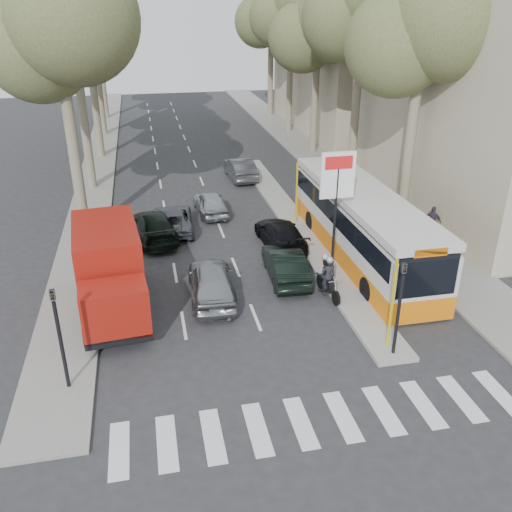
% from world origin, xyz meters
% --- Properties ---
extents(ground, '(120.00, 120.00, 0.00)m').
position_xyz_m(ground, '(0.00, 0.00, 0.00)').
color(ground, '#28282B').
rests_on(ground, ground).
extents(sidewalk_right, '(3.20, 70.00, 0.12)m').
position_xyz_m(sidewalk_right, '(8.60, 25.00, 0.06)').
color(sidewalk_right, gray).
rests_on(sidewalk_right, ground).
extents(median_left, '(2.40, 64.00, 0.12)m').
position_xyz_m(median_left, '(-8.00, 28.00, 0.06)').
color(median_left, gray).
rests_on(median_left, ground).
extents(traffic_island, '(1.50, 26.00, 0.16)m').
position_xyz_m(traffic_island, '(3.25, 11.00, 0.08)').
color(traffic_island, gray).
rests_on(traffic_island, ground).
extents(building_far, '(11.00, 20.00, 16.00)m').
position_xyz_m(building_far, '(15.50, 34.00, 8.00)').
color(building_far, '#B7A88E').
rests_on(building_far, ground).
extents(billboard, '(1.50, 12.10, 5.60)m').
position_xyz_m(billboard, '(3.25, 5.00, 3.70)').
color(billboard, yellow).
rests_on(billboard, ground).
extents(traffic_light_island, '(0.16, 0.41, 3.60)m').
position_xyz_m(traffic_light_island, '(3.25, -1.50, 2.49)').
color(traffic_light_island, black).
rests_on(traffic_light_island, ground).
extents(traffic_light_left, '(0.16, 0.41, 3.60)m').
position_xyz_m(traffic_light_left, '(-7.60, -1.00, 2.49)').
color(traffic_light_left, black).
rests_on(traffic_light_left, ground).
extents(tree_l_a, '(7.40, 7.20, 14.10)m').
position_xyz_m(tree_l_a, '(-7.87, 12.11, 10.38)').
color(tree_l_a, '#6B604C').
rests_on(tree_l_a, ground).
extents(tree_l_b, '(7.40, 7.20, 14.88)m').
position_xyz_m(tree_l_b, '(-7.97, 20.11, 11.07)').
color(tree_l_b, '#6B604C').
rests_on(tree_l_b, ground).
extents(tree_l_c, '(7.40, 7.20, 13.71)m').
position_xyz_m(tree_l_c, '(-7.77, 28.11, 10.04)').
color(tree_l_c, '#6B604C').
rests_on(tree_l_c, ground).
extents(tree_l_e, '(7.40, 7.20, 14.49)m').
position_xyz_m(tree_l_e, '(-7.97, 44.11, 10.73)').
color(tree_l_e, '#6B604C').
rests_on(tree_l_e, ground).
extents(tree_r_a, '(7.40, 7.20, 14.10)m').
position_xyz_m(tree_r_a, '(9.13, 10.11, 10.38)').
color(tree_r_a, '#6B604C').
rests_on(tree_r_a, ground).
extents(tree_r_c, '(7.40, 7.20, 13.32)m').
position_xyz_m(tree_r_c, '(9.03, 26.11, 9.69)').
color(tree_r_c, '#6B604C').
rests_on(tree_r_c, ground).
extents(tree_r_d, '(7.40, 7.20, 14.88)m').
position_xyz_m(tree_r_d, '(9.13, 34.11, 11.07)').
color(tree_r_d, '#6B604C').
rests_on(tree_r_d, ground).
extents(tree_r_e, '(7.40, 7.20, 14.10)m').
position_xyz_m(tree_r_e, '(9.23, 42.11, 10.38)').
color(tree_r_e, '#6B604C').
rests_on(tree_r_e, ground).
extents(silver_hatchback, '(2.01, 4.57, 1.53)m').
position_xyz_m(silver_hatchback, '(-2.36, 3.84, 0.77)').
color(silver_hatchback, '#94979C').
rests_on(silver_hatchback, ground).
extents(dark_hatchback, '(1.67, 4.26, 1.38)m').
position_xyz_m(dark_hatchback, '(1.06, 4.93, 0.69)').
color(dark_hatchback, black).
rests_on(dark_hatchback, ground).
extents(queue_car_a, '(2.24, 4.55, 1.24)m').
position_xyz_m(queue_car_a, '(-3.41, 11.59, 0.62)').
color(queue_car_a, '#4C4E54').
rests_on(queue_car_a, ground).
extents(queue_car_b, '(2.00, 4.64, 1.33)m').
position_xyz_m(queue_car_b, '(1.73, 8.39, 0.67)').
color(queue_car_b, black).
rests_on(queue_car_b, ground).
extents(queue_car_c, '(1.84, 3.98, 1.32)m').
position_xyz_m(queue_car_c, '(-1.10, 13.66, 0.66)').
color(queue_car_c, '#A4A7AC').
rests_on(queue_car_c, ground).
extents(queue_car_d, '(1.78, 4.47, 1.45)m').
position_xyz_m(queue_car_d, '(1.80, 20.05, 0.72)').
color(queue_car_d, '#47484E').
rests_on(queue_car_d, ground).
extents(queue_car_e, '(2.62, 5.10, 1.42)m').
position_xyz_m(queue_car_e, '(-4.46, 10.62, 0.71)').
color(queue_car_e, black).
rests_on(queue_car_e, ground).
extents(red_truck, '(2.93, 6.47, 3.35)m').
position_xyz_m(red_truck, '(-6.32, 3.77, 1.77)').
color(red_truck, black).
rests_on(red_truck, ground).
extents(city_bus, '(2.82, 12.56, 3.31)m').
position_xyz_m(city_bus, '(5.12, 6.39, 1.74)').
color(city_bus, orange).
rests_on(city_bus, ground).
extents(motorcycle, '(0.83, 2.15, 1.83)m').
position_xyz_m(motorcycle, '(2.38, 3.23, 0.83)').
color(motorcycle, black).
rests_on(motorcycle, ground).
extents(pedestrian_near, '(0.97, 0.97, 1.57)m').
position_xyz_m(pedestrian_near, '(9.69, 7.89, 0.90)').
color(pedestrian_near, '#3A2E45').
rests_on(pedestrian_near, sidewalk_right).
extents(pedestrian_far, '(1.26, 0.60, 1.92)m').
position_xyz_m(pedestrian_far, '(7.20, 9.01, 1.08)').
color(pedestrian_far, '#66594D').
rests_on(pedestrian_far, sidewalk_right).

